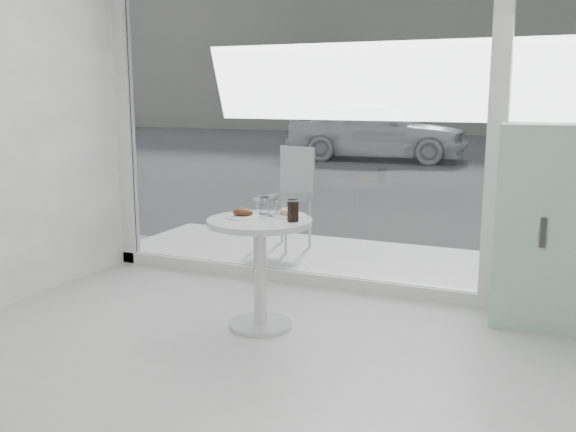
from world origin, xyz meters
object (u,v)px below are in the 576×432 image
at_px(patio_chair, 289,191).
at_px(car_white, 377,130).
at_px(main_table, 260,250).
at_px(water_tumbler_a, 265,206).
at_px(water_tumbler_b, 273,209).
at_px(cola_glass, 293,211).
at_px(mint_cabinet, 545,226).
at_px(plate_donut, 289,213).
at_px(plate_fritter, 243,214).

bearing_deg(patio_chair, car_white, 117.38).
distance_m(main_table, water_tumbler_a, 0.34).
height_order(water_tumbler_b, cola_glass, cola_glass).
relative_size(car_white, cola_glass, 29.17).
relative_size(main_table, cola_glass, 5.20).
height_order(car_white, water_tumbler_b, car_white).
height_order(mint_cabinet, patio_chair, mint_cabinet).
bearing_deg(patio_chair, plate_donut, -49.60).
bearing_deg(car_white, mint_cabinet, -161.25).
bearing_deg(main_table, cola_glass, 5.15).
bearing_deg(cola_glass, water_tumbler_b, 148.50).
bearing_deg(water_tumbler_a, main_table, -74.29).
xyz_separation_m(car_white, water_tumbler_b, (2.52, -11.28, 0.08)).
relative_size(water_tumbler_b, cola_glass, 0.76).
distance_m(car_white, water_tumbler_a, 11.49).
xyz_separation_m(car_white, cola_glass, (2.73, -11.41, 0.11)).
bearing_deg(main_table, mint_cabinet, 25.86).
height_order(main_table, plate_fritter, plate_fritter).
relative_size(plate_fritter, cola_glass, 1.57).
height_order(mint_cabinet, cola_glass, mint_cabinet).
distance_m(plate_donut, water_tumbler_a, 0.20).
xyz_separation_m(main_table, cola_glass, (0.24, 0.02, 0.29)).
xyz_separation_m(main_table, plate_fritter, (-0.13, 0.00, 0.25)).
bearing_deg(water_tumbler_a, car_white, 102.22).
xyz_separation_m(main_table, plate_donut, (0.14, 0.18, 0.24)).
height_order(main_table, water_tumbler_b, water_tumbler_b).
relative_size(plate_fritter, water_tumbler_b, 2.05).
relative_size(plate_donut, water_tumbler_b, 2.10).
xyz_separation_m(patio_chair, cola_glass, (0.95, -2.08, 0.21)).
bearing_deg(car_white, water_tumbler_a, -171.00).
distance_m(mint_cabinet, car_white, 11.39).
height_order(mint_cabinet, water_tumbler_b, mint_cabinet).
bearing_deg(cola_glass, car_white, 103.44).
distance_m(main_table, plate_fritter, 0.28).
height_order(plate_fritter, plate_donut, plate_fritter).
distance_m(mint_cabinet, water_tumbler_a, 1.95).
bearing_deg(water_tumbler_b, cola_glass, -31.50).
distance_m(mint_cabinet, patio_chair, 2.78).
distance_m(water_tumbler_a, cola_glass, 0.34).
bearing_deg(mint_cabinet, main_table, -157.84).
xyz_separation_m(main_table, patio_chair, (-0.71, 2.10, 0.08)).
relative_size(main_table, car_white, 0.18).
bearing_deg(plate_donut, car_white, 103.15).
bearing_deg(patio_chair, mint_cabinet, -10.02).
bearing_deg(mint_cabinet, car_white, 108.27).
xyz_separation_m(main_table, water_tumbler_a, (-0.06, 0.20, 0.27)).
bearing_deg(main_table, car_white, 102.28).
xyz_separation_m(patio_chair, plate_fritter, (0.58, -2.10, 0.16)).
relative_size(patio_chair, plate_fritter, 4.43).
xyz_separation_m(patio_chair, plate_donut, (0.85, -1.92, 0.16)).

